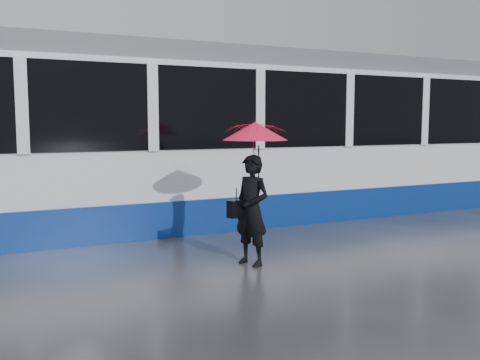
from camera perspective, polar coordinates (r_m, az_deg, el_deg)
ground at (r=7.98m, az=-6.60°, el=-8.05°), size 90.00×90.00×0.00m
rails at (r=10.31m, az=-11.28°, el=-4.84°), size 34.00×1.51×0.02m
tram at (r=9.87m, az=-19.74°, el=3.95°), size 26.00×2.56×3.35m
woman at (r=7.31m, az=1.25°, el=-3.24°), size 0.54×0.65×1.52m
umbrella at (r=7.25m, az=1.61°, el=3.87°), size 1.16×1.16×1.02m
handbag at (r=7.23m, az=-0.38°, el=-3.05°), size 0.30×0.21×0.41m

